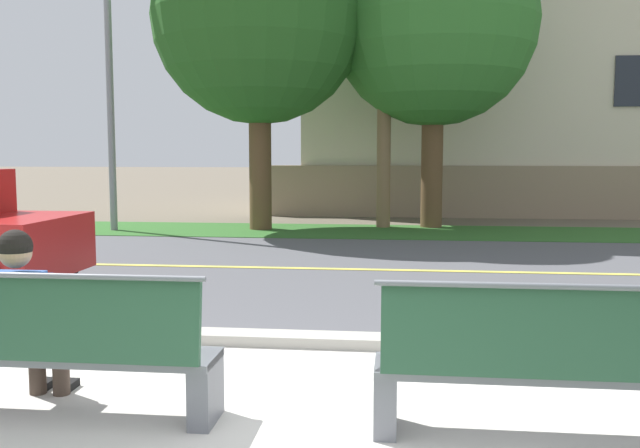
% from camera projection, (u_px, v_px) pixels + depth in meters
% --- Properties ---
extents(ground_plane, '(140.00, 140.00, 0.00)m').
position_uv_depth(ground_plane, '(360.00, 255.00, 11.86)').
color(ground_plane, '#665B4C').
extents(sidewalk_pavement, '(44.00, 3.60, 0.01)m').
position_uv_depth(sidewalk_pavement, '(293.00, 432.00, 4.34)').
color(sidewalk_pavement, beige).
rests_on(sidewalk_pavement, ground_plane).
extents(curb_edge, '(44.00, 0.30, 0.11)m').
position_uv_depth(curb_edge, '(325.00, 341.00, 6.27)').
color(curb_edge, '#ADA89E').
rests_on(curb_edge, ground_plane).
extents(street_asphalt, '(52.00, 8.00, 0.01)m').
position_uv_depth(street_asphalt, '(354.00, 270.00, 10.37)').
color(street_asphalt, '#515156').
rests_on(street_asphalt, ground_plane).
extents(road_centre_line, '(48.00, 0.14, 0.01)m').
position_uv_depth(road_centre_line, '(354.00, 269.00, 10.37)').
color(road_centre_line, '#E0CC4C').
rests_on(road_centre_line, ground_plane).
extents(far_verge_grass, '(48.00, 2.80, 0.02)m').
position_uv_depth(far_verge_grass, '(369.00, 231.00, 15.35)').
color(far_verge_grass, '#2D6026').
rests_on(far_verge_grass, ground_plane).
extents(bench_left, '(2.02, 0.48, 1.01)m').
position_uv_depth(bench_left, '(61.00, 352.00, 4.48)').
color(bench_left, slate).
rests_on(bench_left, ground_plane).
extents(bench_right, '(2.02, 0.48, 1.01)m').
position_uv_depth(bench_right, '(544.00, 368.00, 4.14)').
color(bench_right, slate).
rests_on(bench_right, ground_plane).
extents(seated_person_blue, '(0.52, 0.68, 1.25)m').
position_uv_depth(seated_person_blue, '(26.00, 313.00, 4.67)').
color(seated_person_blue, '#47382D').
rests_on(seated_person_blue, ground_plane).
extents(streetlamp, '(0.24, 2.10, 7.52)m').
position_uv_depth(streetlamp, '(112.00, 38.00, 15.34)').
color(streetlamp, gray).
rests_on(streetlamp, ground_plane).
extents(shade_tree_left, '(4.70, 4.70, 7.75)m').
position_uv_depth(shade_tree_left, '(441.00, 6.00, 15.61)').
color(shade_tree_left, brown).
rests_on(shade_tree_left, ground_plane).
extents(garden_wall, '(13.00, 0.36, 1.40)m').
position_uv_depth(garden_wall, '(507.00, 192.00, 18.53)').
color(garden_wall, gray).
rests_on(garden_wall, ground_plane).
extents(house_across_street, '(13.07, 6.91, 7.13)m').
position_uv_depth(house_across_street, '(509.00, 92.00, 21.34)').
color(house_across_street, beige).
rests_on(house_across_street, ground_plane).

